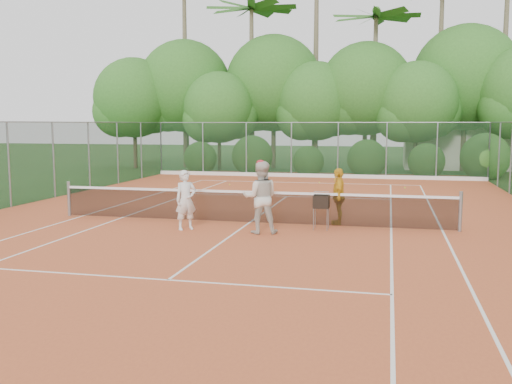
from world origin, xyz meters
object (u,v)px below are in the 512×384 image
player_yellow (338,196)px  ball_hopper (321,202)px  player_white (186,200)px  player_center_grp (261,197)px

player_yellow → ball_hopper: 1.00m
player_white → player_center_grp: 2.13m
player_white → player_yellow: (4.04, 1.79, -0.00)m
ball_hopper → player_center_grp: bearing=-160.7°
player_center_grp → player_yellow: (1.92, 1.82, -0.15)m
player_center_grp → player_yellow: bearing=43.5°
player_center_grp → player_yellow: 2.65m
player_center_grp → ball_hopper: (1.53, 0.91, -0.21)m
player_yellow → player_center_grp: bearing=-52.1°
player_white → player_center_grp: (2.13, -0.03, 0.15)m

